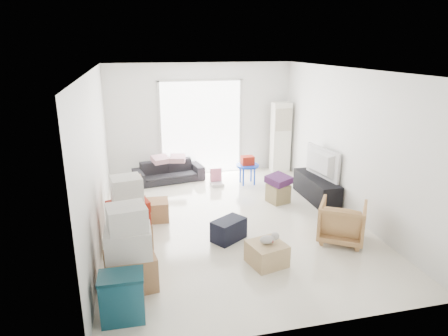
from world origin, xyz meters
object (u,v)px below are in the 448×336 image
storage_bins (122,297)px  armchair (342,220)px  sofa (168,168)px  wood_crate (267,254)px  tv_console (316,188)px  ac_tower (280,138)px  television (317,174)px  kids_table (247,164)px  ottoman (278,193)px

storage_bins → armchair: bearing=19.3°
sofa → armchair: bearing=-66.0°
wood_crate → armchair: bearing=16.5°
tv_console → storage_bins: (-3.90, -3.01, 0.06)m
storage_bins → ac_tower: bearing=52.5°
television → sofa: size_ratio=0.66×
ac_tower → wood_crate: 4.65m
armchair → ac_tower: bearing=-61.7°
sofa → storage_bins: (-1.02, -4.87, -0.02)m
ac_tower → tv_console: 2.11m
ac_tower → kids_table: size_ratio=2.65×
wood_crate → tv_console: bearing=50.1°
tv_console → storage_bins: bearing=-142.3°
television → ottoman: 0.91m
storage_bins → ottoman: storage_bins is taller
ac_tower → television: ac_tower is taller
television → storage_bins: television is taller
television → storage_bins: (-3.90, -3.01, -0.25)m
ac_tower → ottoman: 2.24m
television → wood_crate: bearing=131.6°
television → ottoman: size_ratio=2.84×
tv_console → wood_crate: size_ratio=2.89×
storage_bins → ottoman: size_ratio=1.57×
armchair → kids_table: size_ratio=1.11×
storage_bins → wood_crate: size_ratio=1.20×
ac_tower → ottoman: (-0.78, -1.98, -0.69)m
tv_console → kids_table: (-1.12, 1.26, 0.24)m
ac_tower → armchair: (-0.37, -3.80, -0.51)m
armchair → kids_table: armchair is taller
television → armchair: 1.85m
armchair → wood_crate: armchair is taller
sofa → ottoman: sofa is taller
tv_console → wood_crate: 2.89m
kids_table → wood_crate: (-0.73, -3.48, -0.31)m
sofa → television: bearing=-42.8°
ac_tower → kids_table: 1.37m
sofa → wood_crate: size_ratio=3.27×
armchair → ottoman: (-0.42, 1.82, -0.18)m
armchair → ottoman: bearing=-43.3°
tv_console → wood_crate: (-1.86, -2.22, -0.07)m
kids_table → wood_crate: kids_table is taller
ac_tower → kids_table: (-1.07, -0.75, -0.40)m
ottoman → television: bearing=-1.8°
ottoman → ac_tower: bearing=68.4°
ac_tower → armchair: bearing=-95.5°
ottoman → sofa: bearing=138.2°
kids_table → ac_tower: bearing=34.8°
storage_bins → wood_crate: (2.04, 0.79, -0.13)m
wood_crate → sofa: bearing=104.1°
sofa → storage_bins: sofa is taller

